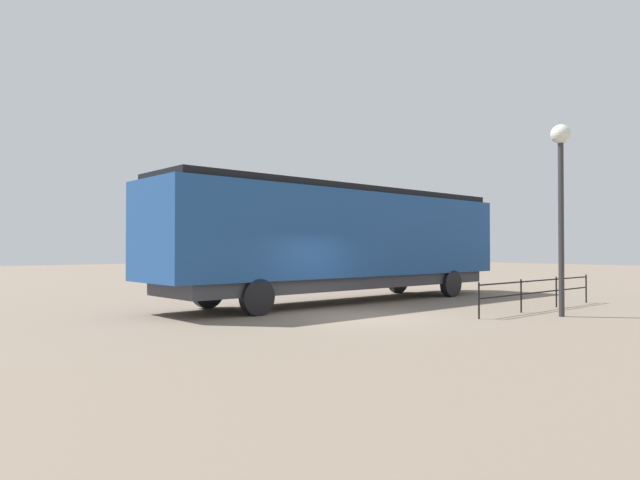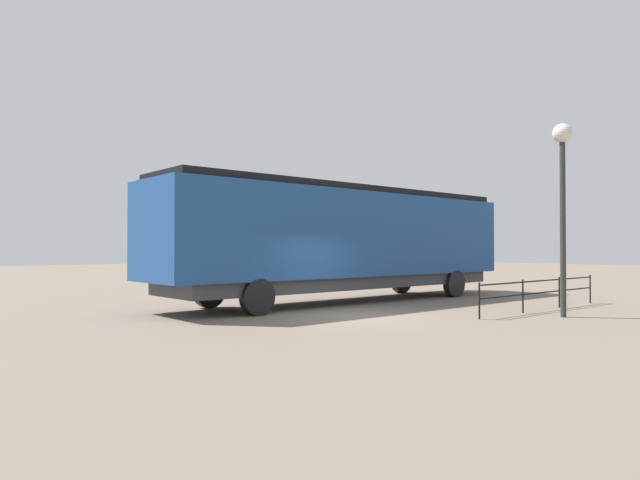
# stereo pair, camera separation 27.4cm
# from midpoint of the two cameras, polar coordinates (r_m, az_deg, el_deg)

# --- Properties ---
(ground_plane) EXTENTS (120.00, 120.00, 0.00)m
(ground_plane) POSITION_cam_midpoint_polar(r_m,az_deg,el_deg) (16.50, 3.26, -7.79)
(ground_plane) COLOR #756656
(locomotive) EXTENTS (3.13, 15.20, 4.25)m
(locomotive) POSITION_cam_midpoint_polar(r_m,az_deg,el_deg) (21.26, 2.89, 0.17)
(locomotive) COLOR navy
(locomotive) RESTS_ON ground_plane
(lamp_post) EXTENTS (0.56, 0.56, 5.63)m
(lamp_post) POSITION_cam_midpoint_polar(r_m,az_deg,el_deg) (17.92, 22.86, 6.18)
(lamp_post) COLOR #2D2D2D
(lamp_post) RESTS_ON ground_plane
(platform_fence) EXTENTS (0.05, 7.12, 1.03)m
(platform_fence) POSITION_cam_midpoint_polar(r_m,az_deg,el_deg) (19.52, 21.02, -4.64)
(platform_fence) COLOR black
(platform_fence) RESTS_ON ground_plane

